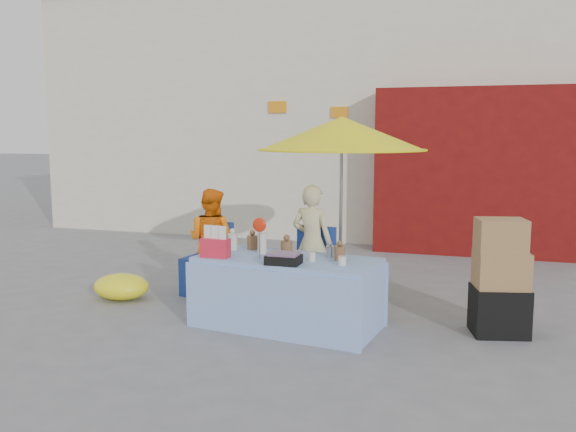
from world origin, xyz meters
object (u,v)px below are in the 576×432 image
(umbrella, at_px, (342,134))
(chair_left, at_px, (207,273))
(chair_right, at_px, (309,280))
(box_stack, at_px, (500,282))
(market_table, at_px, (286,291))
(vendor_beige, at_px, (312,243))
(vendor_orange, at_px, (211,240))

(umbrella, bearing_deg, chair_left, -169.59)
(chair_right, distance_m, umbrella, 1.69)
(box_stack, bearing_deg, umbrella, 154.86)
(chair_right, relative_size, umbrella, 0.41)
(market_table, xyz_separation_m, umbrella, (0.28, 1.18, 1.53))
(market_table, height_order, vendor_beige, vendor_beige)
(market_table, bearing_deg, umbrella, 84.18)
(vendor_orange, height_order, vendor_beige, vendor_beige)
(chair_right, bearing_deg, vendor_beige, 100.18)
(vendor_beige, distance_m, umbrella, 1.27)
(chair_right, distance_m, vendor_beige, 0.43)
(chair_left, xyz_separation_m, vendor_orange, (-0.00, 0.13, 0.37))
(umbrella, bearing_deg, vendor_orange, -174.47)
(vendor_orange, bearing_deg, market_table, 150.05)
(chair_left, relative_size, box_stack, 0.76)
(chair_right, height_order, umbrella, umbrella)
(market_table, distance_m, box_stack, 2.04)
(umbrella, relative_size, box_stack, 1.88)
(chair_left, bearing_deg, chair_right, 9.11)
(vendor_orange, bearing_deg, umbrella, -165.36)
(chair_left, distance_m, umbrella, 2.27)
(vendor_beige, bearing_deg, vendor_orange, 9.11)
(box_stack, bearing_deg, chair_left, 170.93)
(chair_left, xyz_separation_m, chair_right, (1.25, 0.00, 0.00))
(chair_right, bearing_deg, market_table, -80.09)
(chair_left, xyz_separation_m, vendor_beige, (1.25, 0.13, 0.41))
(chair_right, height_order, box_stack, box_stack)
(vendor_orange, bearing_deg, chair_right, -177.01)
(umbrella, bearing_deg, market_table, -103.62)
(market_table, height_order, box_stack, box_stack)
(chair_left, distance_m, vendor_beige, 1.32)
(vendor_orange, relative_size, umbrella, 0.60)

